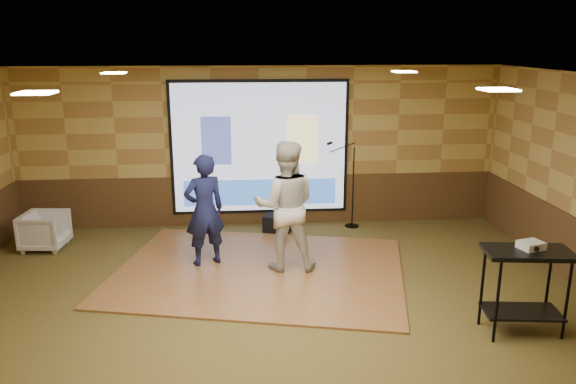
{
  "coord_description": "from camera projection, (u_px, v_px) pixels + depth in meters",
  "views": [
    {
      "loc": [
        -0.31,
        -6.88,
        3.43
      ],
      "look_at": [
        0.33,
        0.98,
        1.3
      ],
      "focal_mm": 35.0,
      "sensor_mm": 36.0,
      "label": 1
    }
  ],
  "objects": [
    {
      "name": "ground",
      "position": [
        269.0,
        305.0,
        7.54
      ],
      "size": [
        9.0,
        9.0,
        0.0
      ],
      "primitive_type": "plane",
      "color": "#363E1C",
      "rests_on": "ground"
    },
    {
      "name": "room_shell",
      "position": [
        268.0,
        152.0,
        7.0
      ],
      "size": [
        9.04,
        7.04,
        3.02
      ],
      "color": "tan",
      "rests_on": "ground"
    },
    {
      "name": "wainscot_back",
      "position": [
        260.0,
        200.0,
        10.77
      ],
      "size": [
        9.0,
        0.04,
        0.95
      ],
      "primitive_type": "cube",
      "color": "#483518",
      "rests_on": "ground"
    },
    {
      "name": "projector_screen",
      "position": [
        260.0,
        149.0,
        10.47
      ],
      "size": [
        3.32,
        0.06,
        2.52
      ],
      "color": "black",
      "rests_on": "room_shell"
    },
    {
      "name": "downlight_nw",
      "position": [
        114.0,
        73.0,
        8.33
      ],
      "size": [
        0.32,
        0.32,
        0.02
      ],
      "primitive_type": "cube",
      "color": "#FEE9BF",
      "rests_on": "room_shell"
    },
    {
      "name": "downlight_ne",
      "position": [
        404.0,
        72.0,
        8.67
      ],
      "size": [
        0.32,
        0.32,
        0.02
      ],
      "primitive_type": "cube",
      "color": "#FEE9BF",
      "rests_on": "room_shell"
    },
    {
      "name": "downlight_sw",
      "position": [
        36.0,
        93.0,
        5.15
      ],
      "size": [
        0.32,
        0.32,
        0.02
      ],
      "primitive_type": "cube",
      "color": "#FEE9BF",
      "rests_on": "room_shell"
    },
    {
      "name": "downlight_se",
      "position": [
        498.0,
        90.0,
        5.5
      ],
      "size": [
        0.32,
        0.32,
        0.02
      ],
      "primitive_type": "cube",
      "color": "#FEE9BF",
      "rests_on": "room_shell"
    },
    {
      "name": "dance_floor",
      "position": [
        260.0,
        270.0,
        8.64
      ],
      "size": [
        4.95,
        4.18,
        0.03
      ],
      "primitive_type": "cube",
      "rotation": [
        0.0,
        0.0,
        -0.22
      ],
      "color": "brown",
      "rests_on": "ground"
    },
    {
      "name": "player_left",
      "position": [
        204.0,
        210.0,
        8.64
      ],
      "size": [
        0.75,
        0.64,
        1.75
      ],
      "primitive_type": "imported",
      "rotation": [
        0.0,
        0.0,
        3.54
      ],
      "color": "#151A44",
      "rests_on": "dance_floor"
    },
    {
      "name": "player_right",
      "position": [
        285.0,
        206.0,
        8.46
      ],
      "size": [
        1.0,
        0.79,
        1.99
      ],
      "primitive_type": "imported",
      "rotation": [
        0.0,
        0.0,
        3.1
      ],
      "color": "beige",
      "rests_on": "dance_floor"
    },
    {
      "name": "av_table",
      "position": [
        526.0,
        274.0,
        6.66
      ],
      "size": [
        1.0,
        0.53,
        1.06
      ],
      "rotation": [
        0.0,
        0.0,
        -0.12
      ],
      "color": "black",
      "rests_on": "ground"
    },
    {
      "name": "projector",
      "position": [
        531.0,
        245.0,
        6.61
      ],
      "size": [
        0.32,
        0.29,
        0.09
      ],
      "primitive_type": "cube",
      "rotation": [
        0.0,
        0.0,
        0.28
      ],
      "color": "silver",
      "rests_on": "av_table"
    },
    {
      "name": "mic_stand",
      "position": [
        350.0,
        202.0,
        10.6
      ],
      "size": [
        0.65,
        0.27,
        1.66
      ],
      "rotation": [
        0.0,
        0.0,
        -0.25
      ],
      "color": "black",
      "rests_on": "ground"
    },
    {
      "name": "banquet_chair",
      "position": [
        45.0,
        231.0,
        9.51
      ],
      "size": [
        0.76,
        0.74,
        0.64
      ],
      "primitive_type": "imported",
      "rotation": [
        0.0,
        0.0,
        1.48
      ],
      "color": "gray",
      "rests_on": "ground"
    },
    {
      "name": "duffel_bag",
      "position": [
        278.0,
        224.0,
        10.41
      ],
      "size": [
        0.58,
        0.49,
        0.31
      ],
      "primitive_type": "cube",
      "rotation": [
        0.0,
        0.0,
        -0.41
      ],
      "color": "black",
      "rests_on": "ground"
    }
  ]
}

